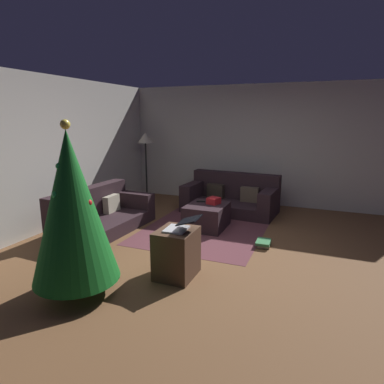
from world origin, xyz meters
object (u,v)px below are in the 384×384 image
Objects in this scene: couch_left at (100,215)px; gift_box at (214,201)px; tv_remote at (201,201)px; side_table at (177,253)px; ottoman at (207,216)px; laptop at (181,226)px; christmas_tree at (72,207)px; couch_right at (232,197)px; corner_lamp at (145,143)px; book_stack at (264,243)px.

couch_left is 1.98m from gift_box.
side_table reaches higher than tv_remote.
gift_box reaches higher than ottoman.
christmas_tree is at bearing 131.77° from laptop.
couch_right is 3.06m from side_table.
tv_remote is at bearing 49.65° from ottoman.
tv_remote reaches higher than ottoman.
couch_right is at bearing 4.04° from laptop.
ottoman is 0.49× the size of corner_lamp.
ottoman is at bearing 65.20° from book_stack.
book_stack is (1.35, -0.76, -0.60)m from laptop.
couch_right is at bearing -9.96° from christmas_tree.
book_stack is at bearing -31.25° from side_table.
corner_lamp reaches higher than tv_remote.
ottoman is at bearing 118.00° from couch_left.
couch_left is 9.40× the size of gift_box.
corner_lamp reaches higher than laptop.
book_stack is at bearing -122.58° from corner_lamp.
laptop is (0.80, -0.89, -0.34)m from christmas_tree.
tv_remote is (0.05, 0.25, -0.05)m from gift_box.
book_stack is 0.19× the size of corner_lamp.
couch_left is 2.68m from couch_right.
christmas_tree is at bearing 133.66° from side_table.
ottoman is 1.93m from laptop.
side_table is (-1.86, -0.27, 0.09)m from ottoman.
couch_right is 1.98m from book_stack.
ottoman is at bearing 8.27° from side_table.
christmas_tree is 2.87m from book_stack.
tv_remote is 2.06m from laptop.
couch_right is at bearing -5.47° from ottoman.
side_table is at bearing 97.05° from couch_right.
corner_lamp is (1.51, 2.06, 1.12)m from ottoman.
gift_box is 0.67× the size of book_stack.
book_stack is at bearing 98.54° from couch_left.
couch_left is at bearing 96.03° from book_stack.
couch_right is at bearing 29.78° from book_stack.
couch_right reaches higher than gift_box.
couch_right is 9.71× the size of gift_box.
side_table is (-3.06, -0.15, 0.01)m from couch_right.
christmas_tree is at bearing 168.03° from ottoman.
corner_lamp reaches higher than book_stack.
ottoman is (0.80, -1.67, -0.06)m from couch_left.
couch_left is 2.28m from christmas_tree.
laptop reaches higher than tv_remote.
couch_left is 6.26× the size of book_stack.
corner_lamp is at bearing 34.70° from side_table.
tv_remote is at bearing 79.72° from couch_right.
tv_remote is 0.27× the size of side_table.
gift_box is 1.24m from book_stack.
side_table is 1.60m from book_stack.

